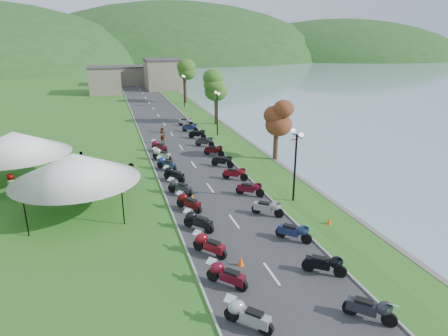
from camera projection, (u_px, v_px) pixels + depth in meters
road at (172, 134)px, 46.75m from camera, size 7.00×120.00×0.02m
hills_backdrop at (118, 59)px, 192.36m from camera, size 360.00×120.00×76.00m
far_building at (128, 77)px, 86.38m from camera, size 18.00×16.00×5.00m
moto_row_left at (197, 222)px, 23.64m from camera, size 2.60×37.38×1.10m
moto_row_right at (229, 167)px, 33.53m from camera, size 2.60×40.66×1.10m
vendor_tent_main at (77, 183)px, 25.73m from camera, size 5.41×5.41×4.00m
vendor_tent_side at (17, 156)px, 31.37m from camera, size 5.56×5.56×4.00m
tree_lakeside at (276, 126)px, 36.42m from camera, size 2.27×2.27×6.30m
pedestrian_a at (96, 185)px, 31.06m from camera, size 0.82×0.88×1.96m
pedestrian_b at (92, 178)px, 32.41m from camera, size 0.85×0.67×1.54m
pedestrian_c at (22, 198)px, 28.50m from camera, size 0.52×1.04×1.55m
traffic_cone_near at (241, 261)px, 20.06m from camera, size 0.35×0.35×0.54m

